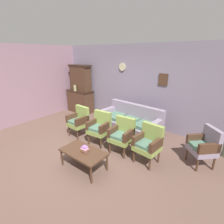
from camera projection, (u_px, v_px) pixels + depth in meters
name	position (u px, v px, depth m)	size (l,w,h in m)	color
ground_plane	(82.00, 155.00, 4.19)	(7.68, 7.68, 0.00)	brown
wall_back_with_decor	(137.00, 86.00, 5.70)	(6.40, 0.09, 2.70)	gray
wall_left_side	(13.00, 86.00, 5.61)	(0.06, 5.20, 2.70)	gray
side_cabinet	(80.00, 101.00, 7.16)	(1.16, 0.55, 0.93)	#472D1E
cabinet_upper_hutch	(80.00, 78.00, 6.90)	(0.99, 0.38, 1.03)	#472D1E
vase_on_cabinet	(75.00, 88.00, 6.87)	(0.11, 0.11, 0.24)	tan
floral_couch	(130.00, 124.00, 5.21)	(1.97, 0.94, 0.90)	gray
armchair_near_cabinet	(79.00, 120.00, 5.05)	(0.55, 0.52, 0.90)	#849947
armchair_by_doorway	(100.00, 126.00, 4.61)	(0.56, 0.54, 0.90)	#849947
armchair_near_couch_end	(122.00, 134.00, 4.19)	(0.54, 0.52, 0.90)	#849947
armchair_row_middle	(148.00, 142.00, 3.79)	(0.57, 0.54, 0.90)	#849947
wingback_chair_by_fireplace	(204.00, 145.00, 3.68)	(0.71, 0.71, 0.90)	gray
coffee_table	(83.00, 153.00, 3.61)	(1.00, 0.56, 0.42)	#472D1E
book_stack_on_table	(85.00, 149.00, 3.55)	(0.18, 0.12, 0.13)	#A66CA4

